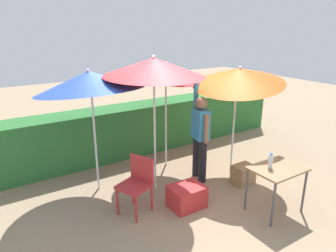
# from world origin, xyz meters

# --- Properties ---
(ground_plane) EXTENTS (24.00, 24.00, 0.00)m
(ground_plane) POSITION_xyz_m (0.00, 0.00, 0.00)
(ground_plane) COLOR #9E8466
(hedge_row) EXTENTS (8.00, 0.70, 1.10)m
(hedge_row) POSITION_xyz_m (0.00, 1.94, 0.55)
(hedge_row) COLOR #2D7033
(hedge_row) RESTS_ON ground_plane
(umbrella_rainbow) EXTENTS (1.44, 1.43, 2.25)m
(umbrella_rainbow) POSITION_xyz_m (0.37, 0.95, 1.98)
(umbrella_rainbow) COLOR silver
(umbrella_rainbow) RESTS_ON ground_plane
(umbrella_orange) EXTENTS (1.81, 1.82, 2.25)m
(umbrella_orange) POSITION_xyz_m (-1.22, 0.73, 1.96)
(umbrella_orange) COLOR silver
(umbrella_orange) RESTS_ON ground_plane
(umbrella_yellow) EXTENTS (1.67, 1.67, 2.37)m
(umbrella_yellow) POSITION_xyz_m (-0.34, 0.19, 2.18)
(umbrella_yellow) COLOR silver
(umbrella_yellow) RESTS_ON ground_plane
(umbrella_navy) EXTENTS (1.76, 1.73, 2.25)m
(umbrella_navy) POSITION_xyz_m (1.38, 0.03, 1.91)
(umbrella_navy) COLOR silver
(umbrella_navy) RESTS_ON ground_plane
(person_vendor) EXTENTS (0.29, 0.56, 1.88)m
(person_vendor) POSITION_xyz_m (0.56, 0.08, 0.93)
(person_vendor) COLOR black
(person_vendor) RESTS_ON ground_plane
(chair_plastic) EXTENTS (0.58, 0.58, 0.89)m
(chair_plastic) POSITION_xyz_m (-0.93, -0.26, 0.51)
(chair_plastic) COLOR #B72D2D
(chair_plastic) RESTS_ON ground_plane
(cooler_box) EXTENTS (0.55, 0.44, 0.36)m
(cooler_box) POSITION_xyz_m (-0.20, -0.59, 0.18)
(cooler_box) COLOR red
(cooler_box) RESTS_ON ground_plane
(crate_cardboard) EXTENTS (0.38, 0.30, 0.37)m
(crate_cardboard) POSITION_xyz_m (1.12, -0.53, 0.18)
(crate_cardboard) COLOR #9E7A4C
(crate_cardboard) RESTS_ON ground_plane
(folding_table) EXTENTS (0.80, 0.60, 0.75)m
(folding_table) POSITION_xyz_m (0.89, -1.42, 0.66)
(folding_table) COLOR #4C4C51
(folding_table) RESTS_ON ground_plane
(bottle_water) EXTENTS (0.07, 0.07, 0.24)m
(bottle_water) POSITION_xyz_m (0.78, -1.36, 0.87)
(bottle_water) COLOR silver
(bottle_water) RESTS_ON folding_table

